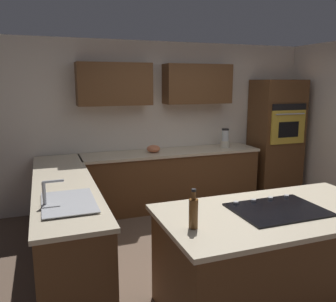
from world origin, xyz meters
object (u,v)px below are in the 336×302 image
at_px(wall_oven, 276,138).
at_px(mixing_bowl, 153,149).
at_px(oil_bottle, 193,212).
at_px(sink_unit, 68,202).
at_px(cooktop, 277,209).
at_px(blender, 225,139).

bearing_deg(wall_oven, mixing_bowl, -0.26).
bearing_deg(oil_bottle, sink_unit, -45.80).
bearing_deg(cooktop, blender, -110.37).
bearing_deg(cooktop, sink_unit, -24.82).
bearing_deg(cooktop, oil_bottle, 6.51).
distance_m(wall_oven, blender, 1.00).
xyz_separation_m(wall_oven, sink_unit, (3.68, 1.95, -0.09)).
height_order(wall_oven, sink_unit, wall_oven).
relative_size(sink_unit, cooktop, 0.92).
height_order(wall_oven, oil_bottle, wall_oven).
xyz_separation_m(sink_unit, blender, (-2.68, -1.96, 0.12)).
distance_m(wall_oven, oil_bottle, 4.00).
height_order(blender, oil_bottle, blender).
relative_size(wall_oven, cooktop, 2.64).
xyz_separation_m(blender, mixing_bowl, (1.25, 0.00, -0.08)).
xyz_separation_m(sink_unit, oil_bottle, (-0.84, 0.86, 0.10)).
relative_size(mixing_bowl, oil_bottle, 0.69).
xyz_separation_m(cooktop, oil_bottle, (0.82, 0.09, 0.12)).
bearing_deg(cooktop, mixing_bowl, -85.07).
distance_m(wall_oven, sink_unit, 4.17).
relative_size(sink_unit, oil_bottle, 2.31).
relative_size(wall_oven, mixing_bowl, 9.59).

